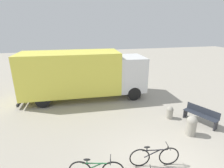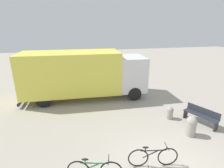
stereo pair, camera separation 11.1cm
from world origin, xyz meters
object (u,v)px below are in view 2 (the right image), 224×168
object	(u,v)px
delivery_truck	(83,73)
park_bench	(201,115)
bollard_far_bench	(170,112)
bicycle_far	(153,157)
bollard_near_bench	(191,125)

from	to	relation	value
delivery_truck	park_bench	bearing A→B (deg)	-38.24
bollard_far_bench	delivery_truck	bearing A→B (deg)	136.63
park_bench	delivery_truck	bearing A→B (deg)	26.02
bicycle_far	bollard_near_bench	size ratio (longest dim) A/B	1.88
delivery_truck	park_bench	distance (m)	7.19
bollard_near_bench	bicycle_far	bearing A→B (deg)	-152.12
park_bench	bicycle_far	xyz separation A→B (m)	(-3.55, -2.04, -0.08)
bicycle_far	park_bench	bearing A→B (deg)	39.54
delivery_truck	bollard_far_bench	xyz separation A→B (m)	(4.10, -3.87, -1.34)
park_bench	bollard_near_bench	bearing A→B (deg)	100.99
delivery_truck	bicycle_far	distance (m)	7.04
bollard_far_bench	park_bench	bearing A→B (deg)	-31.32
park_bench	bollard_far_bench	xyz separation A→B (m)	(-1.25, 0.76, -0.10)
bicycle_far	bollard_far_bench	size ratio (longest dim) A/B	2.58
bollard_near_bench	bollard_far_bench	distance (m)	1.54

